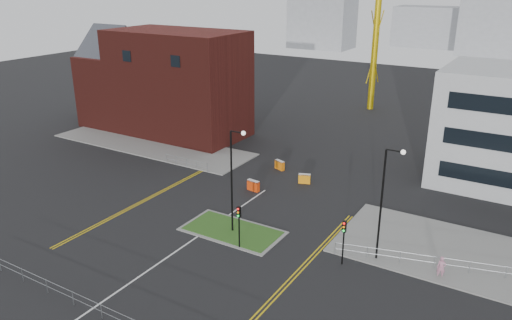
{
  "coord_description": "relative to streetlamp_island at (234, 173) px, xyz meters",
  "views": [
    {
      "loc": [
        23.4,
        -23.5,
        20.54
      ],
      "look_at": [
        1.58,
        12.6,
        5.0
      ],
      "focal_mm": 35.0,
      "sensor_mm": 36.0,
      "label": 1
    }
  ],
  "objects": [
    {
      "name": "skyline_b",
      "position": [
        7.78,
        122.0,
        2.59
      ],
      "size": [
        24.0,
        12.0,
        16.0
      ],
      "primitive_type": "cube",
      "color": "gray",
      "rests_on": "ground"
    },
    {
      "name": "traffic_light_island",
      "position": [
        1.78,
        -2.02,
        -2.85
      ],
      "size": [
        0.28,
        0.33,
        3.65
      ],
      "color": "black",
      "rests_on": "ground"
    },
    {
      "name": "skyline_d",
      "position": [
        -10.22,
        132.0,
        0.59
      ],
      "size": [
        30.0,
        12.0,
        12.0
      ],
      "primitive_type": "cube",
      "color": "gray",
      "rests_on": "ground"
    },
    {
      "name": "streetlamp_right_near",
      "position": [
        12.0,
        2.0,
        0.0
      ],
      "size": [
        1.46,
        0.36,
        9.18
      ],
      "color": "black",
      "rests_on": "ground"
    },
    {
      "name": "railing_right",
      "position": [
        18.28,
        3.5,
        -4.63
      ],
      "size": [
        19.05,
        5.05,
        1.1
      ],
      "color": "gray",
      "rests_on": "ground"
    },
    {
      "name": "barrier_mid",
      "position": [
        0.39,
        12.77,
        -4.85
      ],
      "size": [
        1.31,
        0.81,
        1.04
      ],
      "color": "orange",
      "rests_on": "ground"
    },
    {
      "name": "pedestrian",
      "position": [
        16.57,
        1.95,
        -4.56
      ],
      "size": [
        0.69,
        0.52,
        1.7
      ],
      "primitive_type": "imported",
      "rotation": [
        0.0,
        0.0,
        0.2
      ],
      "color": "#C37E98",
      "rests_on": "ground"
    },
    {
      "name": "brick_building",
      "position": [
        -25.19,
        20.0,
        1.44
      ],
      "size": [
        24.2,
        10.07,
        14.24
      ],
      "color": "#481612",
      "rests_on": "ground"
    },
    {
      "name": "streetlamp_island",
      "position": [
        0.0,
        0.0,
        0.0
      ],
      "size": [
        1.46,
        0.36,
        9.18
      ],
      "color": "black",
      "rests_on": "ground"
    },
    {
      "name": "ground",
      "position": [
        -2.22,
        -8.0,
        -5.41
      ],
      "size": [
        200.0,
        200.0,
        0.0
      ],
      "primitive_type": "plane",
      "color": "black",
      "rests_on": "ground"
    },
    {
      "name": "grass_island",
      "position": [
        -0.22,
        0.0,
        -5.35
      ],
      "size": [
        8.0,
        4.0,
        0.12
      ],
      "primitive_type": "cube",
      "color": "#29511B",
      "rests_on": "ground"
    },
    {
      "name": "skyline_a",
      "position": [
        -42.22,
        112.0,
        5.59
      ],
      "size": [
        18.0,
        12.0,
        22.0
      ],
      "primitive_type": "cube",
      "color": "gray",
      "rests_on": "ground"
    },
    {
      "name": "railing_front",
      "position": [
        -2.22,
        -14.0,
        -4.63
      ],
      "size": [
        24.05,
        0.05,
        1.1
      ],
      "color": "gray",
      "rests_on": "ground"
    },
    {
      "name": "island_kerb",
      "position": [
        -0.22,
        0.0,
        -5.37
      ],
      "size": [
        8.6,
        4.6,
        0.08
      ],
      "primitive_type": "cube",
      "color": "slate",
      "rests_on": "ground"
    },
    {
      "name": "yellow_right_b",
      "position": [
        7.58,
        -2.0,
        -5.41
      ],
      "size": [
        0.12,
        20.0,
        0.01
      ],
      "primitive_type": "cube",
      "color": "gold",
      "rests_on": "ground"
    },
    {
      "name": "barrier_left",
      "position": [
        -3.79,
        14.98,
        -4.84
      ],
      "size": [
        1.32,
        0.84,
        1.06
      ],
      "color": "orange",
      "rests_on": "ground"
    },
    {
      "name": "yellow_left_b",
      "position": [
        -10.92,
        2.0,
        -5.41
      ],
      "size": [
        0.12,
        24.0,
        0.01
      ],
      "primitive_type": "cube",
      "color": "gold",
      "rests_on": "ground"
    },
    {
      "name": "yellow_right_a",
      "position": [
        7.28,
        -2.0,
        -5.41
      ],
      "size": [
        0.12,
        20.0,
        0.01
      ],
      "primitive_type": "cube",
      "color": "gold",
      "rests_on": "ground"
    },
    {
      "name": "centre_line",
      "position": [
        -2.22,
        -6.0,
        -5.41
      ],
      "size": [
        0.15,
        30.0,
        0.01
      ],
      "primitive_type": "cube",
      "color": "silver",
      "rests_on": "ground"
    },
    {
      "name": "pavement_left",
      "position": [
        -22.22,
        14.0,
        -5.35
      ],
      "size": [
        28.0,
        8.0,
        0.12
      ],
      "primitive_type": "cube",
      "color": "slate",
      "rests_on": "ground"
    },
    {
      "name": "pavement_right",
      "position": [
        19.78,
        6.0,
        -5.35
      ],
      "size": [
        24.0,
        10.0,
        0.12
      ],
      "primitive_type": "cube",
      "color": "slate",
      "rests_on": "ground"
    },
    {
      "name": "traffic_light_right",
      "position": [
        9.78,
        -0.02,
        -2.85
      ],
      "size": [
        0.28,
        0.33,
        3.65
      ],
      "color": "black",
      "rests_on": "ground"
    },
    {
      "name": "yellow_left_a",
      "position": [
        -11.22,
        2.0,
        -5.41
      ],
      "size": [
        0.12,
        24.0,
        0.01
      ],
      "primitive_type": "cube",
      "color": "gold",
      "rests_on": "ground"
    },
    {
      "name": "barrier_right",
      "position": [
        -3.22,
        8.33,
        -4.81
      ],
      "size": [
        1.37,
        0.62,
        1.11
      ],
      "color": "red",
      "rests_on": "ground"
    },
    {
      "name": "railing_left",
      "position": [
        -13.22,
        10.0,
        -4.67
      ],
      "size": [
        6.05,
        0.05,
        1.1
      ],
      "color": "gray",
      "rests_on": "ground"
    }
  ]
}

